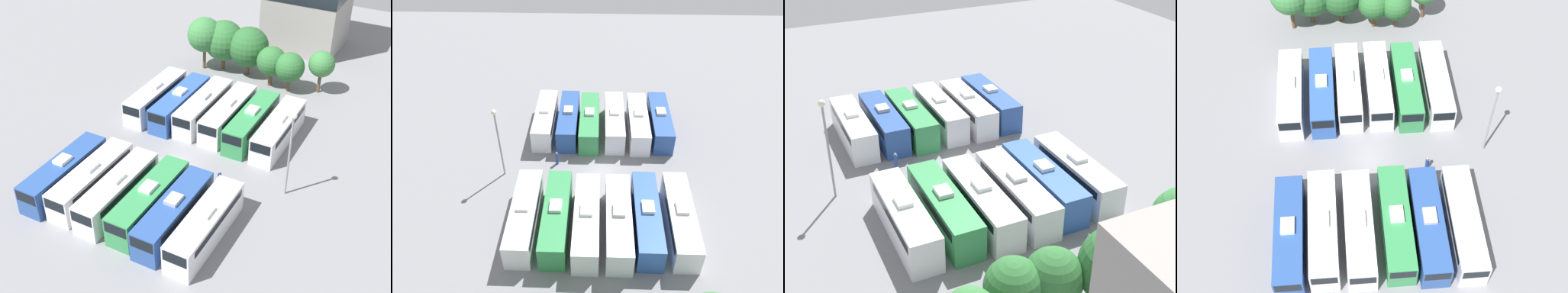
% 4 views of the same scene
% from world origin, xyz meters
% --- Properties ---
extents(ground_plane, '(109.67, 109.67, 0.00)m').
position_xyz_m(ground_plane, '(0.00, 0.00, 0.00)').
color(ground_plane, gray).
extents(bus_0, '(2.56, 10.70, 3.46)m').
position_xyz_m(bus_0, '(-7.84, -8.80, 1.71)').
color(bus_0, '#284C93').
rests_on(bus_0, ground_plane).
extents(bus_1, '(2.56, 10.70, 3.46)m').
position_xyz_m(bus_1, '(-4.85, -8.40, 1.71)').
color(bus_1, white).
rests_on(bus_1, ground_plane).
extents(bus_2, '(2.56, 10.70, 3.46)m').
position_xyz_m(bus_2, '(-1.65, -8.64, 1.71)').
color(bus_2, silver).
rests_on(bus_2, ground_plane).
extents(bus_3, '(2.56, 10.70, 3.46)m').
position_xyz_m(bus_3, '(1.72, -8.39, 1.71)').
color(bus_3, '#338C4C').
rests_on(bus_3, ground_plane).
extents(bus_4, '(2.56, 10.70, 3.46)m').
position_xyz_m(bus_4, '(4.60, -8.79, 1.71)').
color(bus_4, '#284C93').
rests_on(bus_4, ground_plane).
extents(bus_5, '(2.56, 10.70, 3.46)m').
position_xyz_m(bus_5, '(7.78, -8.86, 1.71)').
color(bus_5, white).
rests_on(bus_5, ground_plane).
extents(bus_6, '(2.56, 10.70, 3.46)m').
position_xyz_m(bus_6, '(-7.93, 8.38, 1.71)').
color(bus_6, silver).
rests_on(bus_6, ground_plane).
extents(bus_7, '(2.56, 10.70, 3.46)m').
position_xyz_m(bus_7, '(-4.56, 8.39, 1.71)').
color(bus_7, '#2D56A8').
rests_on(bus_7, ground_plane).
extents(bus_8, '(2.56, 10.70, 3.46)m').
position_xyz_m(bus_8, '(-1.68, 8.89, 1.71)').
color(bus_8, silver).
rests_on(bus_8, ground_plane).
extents(bus_9, '(2.56, 10.70, 3.46)m').
position_xyz_m(bus_9, '(1.52, 8.91, 1.71)').
color(bus_9, silver).
rests_on(bus_9, ground_plane).
extents(bus_10, '(2.56, 10.70, 3.46)m').
position_xyz_m(bus_10, '(4.62, 8.51, 1.71)').
color(bus_10, '#338C4C').
rests_on(bus_10, ground_plane).
extents(bus_11, '(2.56, 10.70, 3.46)m').
position_xyz_m(bus_11, '(7.86, 8.46, 1.71)').
color(bus_11, silver).
rests_on(bus_11, ground_plane).
extents(worker_person, '(0.36, 0.36, 1.85)m').
position_xyz_m(worker_person, '(5.56, -1.56, 0.86)').
color(worker_person, navy).
rests_on(worker_person, ground_plane).
extents(light_pole, '(0.60, 0.60, 9.20)m').
position_xyz_m(light_pole, '(11.74, 0.48, 6.10)').
color(light_pole, gray).
rests_on(light_pole, ground_plane).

